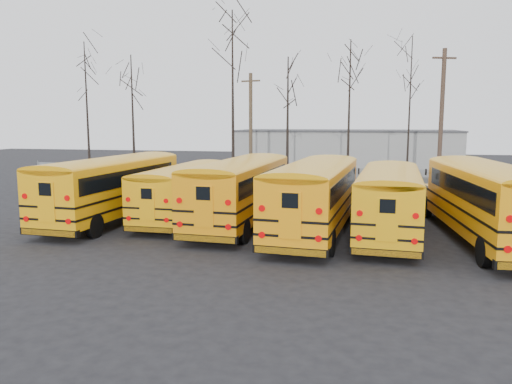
% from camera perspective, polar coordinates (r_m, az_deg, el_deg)
% --- Properties ---
extents(ground, '(120.00, 120.00, 0.00)m').
position_cam_1_polar(ground, '(21.80, 1.92, -5.25)').
color(ground, black).
rests_on(ground, ground).
extents(fence, '(40.00, 0.04, 2.00)m').
position_cam_1_polar(fence, '(33.34, 5.59, 1.12)').
color(fence, gray).
rests_on(fence, ground).
extents(distant_building, '(22.00, 8.00, 4.00)m').
position_cam_1_polar(distant_building, '(53.00, 10.26, 4.70)').
color(distant_building, '#A0A09C').
rests_on(distant_building, ground).
extents(bus_a, '(3.35, 11.92, 3.30)m').
position_cam_1_polar(bus_a, '(26.31, -15.88, 1.02)').
color(bus_a, black).
rests_on(bus_a, ground).
extents(bus_b, '(2.51, 10.24, 2.85)m').
position_cam_1_polar(bus_b, '(25.85, -8.08, 0.54)').
color(bus_b, black).
rests_on(bus_b, ground).
extents(bus_c, '(3.24, 11.82, 3.28)m').
position_cam_1_polar(bus_c, '(24.27, -1.66, 0.73)').
color(bus_c, black).
rests_on(bus_c, ground).
extents(bus_d, '(3.63, 12.02, 3.32)m').
position_cam_1_polar(bus_d, '(22.51, 6.85, 0.15)').
color(bus_d, black).
rests_on(bus_d, ground).
extents(bus_e, '(3.21, 11.09, 3.06)m').
position_cam_1_polar(bus_e, '(22.67, 15.03, -0.39)').
color(bus_e, black).
rests_on(bus_e, ground).
extents(bus_f, '(3.83, 12.24, 3.37)m').
position_cam_1_polar(bus_f, '(22.82, 24.91, -0.36)').
color(bus_f, black).
rests_on(bus_f, ground).
extents(utility_pole_left, '(1.48, 0.53, 8.50)m').
position_cam_1_polar(utility_pole_left, '(37.13, -0.61, 7.08)').
color(utility_pole_left, brown).
rests_on(utility_pole_left, ground).
extents(utility_pole_right, '(1.75, 0.77, 10.22)m').
position_cam_1_polar(utility_pole_right, '(39.28, 20.42, 7.92)').
color(utility_pole_right, '#483528').
rests_on(utility_pole_right, ground).
extents(tree_0, '(0.26, 0.26, 11.39)m').
position_cam_1_polar(tree_0, '(43.67, -18.73, 8.55)').
color(tree_0, black).
rests_on(tree_0, ground).
extents(tree_1, '(0.26, 0.26, 9.94)m').
position_cam_1_polar(tree_1, '(39.32, -13.88, 7.78)').
color(tree_1, black).
rests_on(tree_1, ground).
extents(tree_2, '(0.26, 0.26, 12.90)m').
position_cam_1_polar(tree_2, '(37.03, -2.67, 10.29)').
color(tree_2, black).
rests_on(tree_2, ground).
extents(tree_3, '(0.26, 0.26, 9.91)m').
position_cam_1_polar(tree_3, '(39.14, 3.63, 7.97)').
color(tree_3, black).
rests_on(tree_3, ground).
extents(tree_4, '(0.26, 0.26, 10.52)m').
position_cam_1_polar(tree_4, '(35.42, 10.57, 8.33)').
color(tree_4, black).
rests_on(tree_4, ground).
extents(tree_5, '(0.26, 0.26, 11.02)m').
position_cam_1_polar(tree_5, '(38.21, 17.11, 8.46)').
color(tree_5, black).
rests_on(tree_5, ground).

